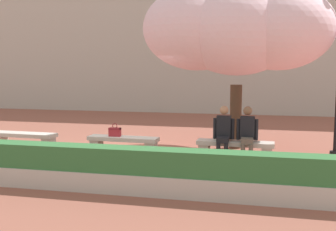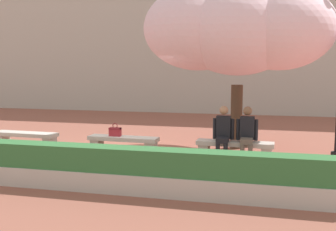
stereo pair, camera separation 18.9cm
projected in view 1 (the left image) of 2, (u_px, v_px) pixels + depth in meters
name	position (u px, v px, depth m)	size (l,w,h in m)	color
ground_plane	(123.00, 154.00, 10.04)	(100.00, 100.00, 0.00)	#8E5142
building_facade	(193.00, 34.00, 20.47)	(28.00, 4.00, 7.90)	#B7B2A8
stone_bench_west_end	(24.00, 138.00, 10.61)	(1.84, 0.49, 0.45)	#BCB7AD
stone_bench_near_west	(123.00, 142.00, 10.01)	(1.84, 0.49, 0.45)	#BCB7AD
stone_bench_center	(235.00, 147.00, 9.41)	(1.84, 0.49, 0.45)	#BCB7AD
person_seated_left	(223.00, 131.00, 9.36)	(0.51, 0.68, 1.29)	black
person_seated_right	(247.00, 132.00, 9.25)	(0.51, 0.69, 1.29)	black
handbag	(115.00, 131.00, 10.04)	(0.30, 0.15, 0.34)	#A3232D
cherry_tree_main	(237.00, 30.00, 10.41)	(5.02, 3.38, 4.39)	#473323
planter_hedge_foreground	(72.00, 167.00, 7.20)	(10.19, 0.50, 0.80)	#BCB7AD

